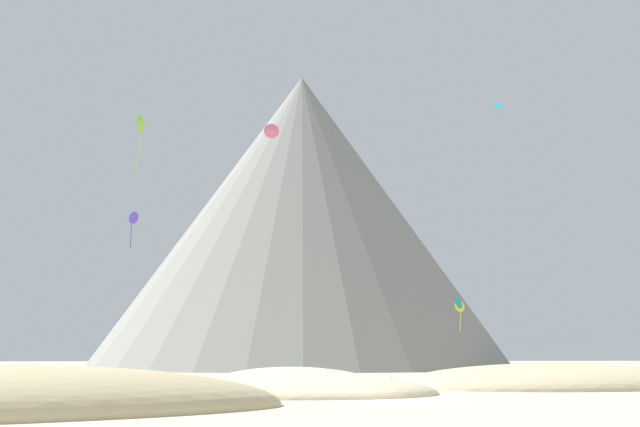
{
  "coord_description": "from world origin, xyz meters",
  "views": [
    {
      "loc": [
        -6.79,
        -33.61,
        2.28
      ],
      "look_at": [
        0.49,
        40.66,
        18.01
      ],
      "focal_mm": 37.6,
      "sensor_mm": 36.0,
      "label": 1
    }
  ],
  "objects": [
    {
      "name": "ground_plane",
      "position": [
        0.0,
        0.0,
        0.0
      ],
      "size": [
        400.0,
        400.0,
        0.0
      ],
      "primitive_type": "plane",
      "color": "beige"
    },
    {
      "name": "dune_foreground_left",
      "position": [
        15.21,
        15.09,
        0.0
      ],
      "size": [
        27.13,
        20.24,
        3.3
      ],
      "primitive_type": "ellipsoid",
      "rotation": [
        0.0,
        0.0,
        0.2
      ],
      "color": "#CCBA8E",
      "rests_on": "ground_plane"
    },
    {
      "name": "dune_midground",
      "position": [
        -3.68,
        7.13,
        0.0
      ],
      "size": [
        16.45,
        12.61,
        2.35
      ],
      "primitive_type": "ellipsoid",
      "rotation": [
        0.0,
        0.0,
        3.09
      ],
      "color": "beige",
      "rests_on": "ground_plane"
    },
    {
      "name": "dune_back_low",
      "position": [
        -3.78,
        17.95,
        0.0
      ],
      "size": [
        15.45,
        21.79,
        2.73
      ],
      "primitive_type": "ellipsoid",
      "rotation": [
        0.0,
        0.0,
        1.74
      ],
      "color": "beige",
      "rests_on": "ground_plane"
    },
    {
      "name": "bush_near_right",
      "position": [
        4.17,
        20.26,
        0.26
      ],
      "size": [
        2.38,
        2.38,
        0.52
      ],
      "primitive_type": "cone",
      "rotation": [
        0.0,
        0.0,
        3.34
      ],
      "color": "#668C4C",
      "rests_on": "ground_plane"
    },
    {
      "name": "bush_mid_center",
      "position": [
        -15.05,
        9.72,
        0.37
      ],
      "size": [
        3.94,
        3.94,
        0.74
      ],
      "primitive_type": "cone",
      "rotation": [
        0.0,
        0.0,
        2.31
      ],
      "color": "#568442",
      "rests_on": "ground_plane"
    },
    {
      "name": "rock_massif",
      "position": [
        2.01,
        87.81,
        26.14
      ],
      "size": [
        97.61,
        97.61,
        54.76
      ],
      "color": "gray",
      "rests_on": "ground_plane"
    },
    {
      "name": "kite_cyan_high",
      "position": [
        26.72,
        52.09,
        36.16
      ],
      "size": [
        0.91,
        0.6,
        2.34
      ],
      "rotation": [
        0.0,
        0.0,
        1.86
      ],
      "color": "#33BCDB"
    },
    {
      "name": "kite_indigo_mid",
      "position": [
        -20.44,
        42.03,
        17.27
      ],
      "size": [
        1.34,
        0.99,
        4.15
      ],
      "rotation": [
        0.0,
        0.0,
        2.57
      ],
      "color": "#5138B2"
    },
    {
      "name": "kite_lime_mid",
      "position": [
        -18.34,
        31.36,
        24.7
      ],
      "size": [
        0.68,
        1.74,
        5.45
      ],
      "rotation": [
        0.0,
        0.0,
        1.3
      ],
      "color": "#8CD133"
    },
    {
      "name": "kite_rainbow_high",
      "position": [
        -4.86,
        54.68,
        32.53
      ],
      "size": [
        2.12,
        0.25,
        2.12
      ],
      "rotation": [
        0.0,
        0.0,
        0.02
      ],
      "color": "#E5668C"
    },
    {
      "name": "kite_teal_low",
      "position": [
        16.21,
        40.74,
        7.92
      ],
      "size": [
        1.41,
        1.35,
        1.37
      ],
      "rotation": [
        0.0,
        0.0,
        3.87
      ],
      "color": "teal"
    },
    {
      "name": "kite_yellow_low",
      "position": [
        19.02,
        49.0,
        8.17
      ],
      "size": [
        1.49,
        0.72,
        3.9
      ],
      "rotation": [
        0.0,
        0.0,
        0.25
      ],
      "color": "yellow"
    }
  ]
}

